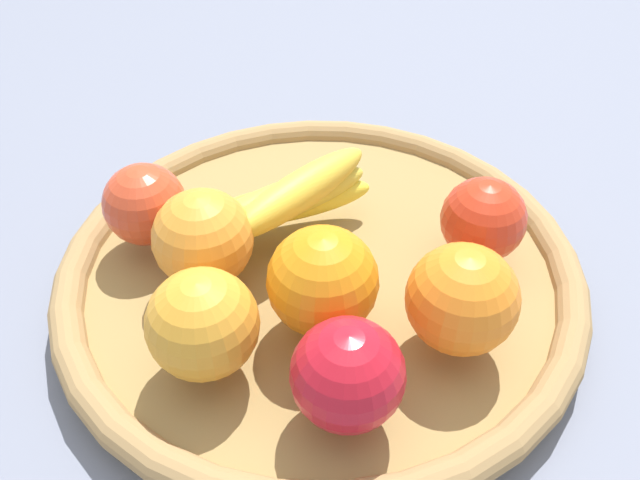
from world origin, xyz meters
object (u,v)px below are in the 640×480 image
(orange_1, at_px, (462,299))
(orange_3, at_px, (323,281))
(banana_bunch, at_px, (291,198))
(apple_2, at_px, (348,374))
(apple_0, at_px, (145,204))
(orange_0, at_px, (203,324))
(orange_2, at_px, (203,238))
(apple_1, at_px, (483,219))

(orange_1, distance_m, orange_3, 0.10)
(banana_bunch, bearing_deg, apple_2, 65.39)
(orange_1, distance_m, apple_0, 0.27)
(apple_0, bearing_deg, orange_0, 78.84)
(orange_1, xyz_separation_m, orange_2, (0.11, -0.17, -0.00))
(orange_3, bearing_deg, apple_1, 172.93)
(orange_0, height_order, apple_2, orange_0)
(orange_1, distance_m, orange_0, 0.18)
(orange_1, height_order, apple_0, orange_1)
(orange_0, bearing_deg, orange_3, 168.25)
(orange_3, xyz_separation_m, apple_2, (0.04, 0.07, -0.00))
(orange_0, height_order, apple_1, orange_0)
(orange_3, distance_m, orange_2, 0.10)
(orange_2, relative_size, apple_0, 1.15)
(orange_1, xyz_separation_m, apple_0, (0.13, -0.24, -0.01))
(orange_1, bearing_deg, banana_bunch, -82.62)
(orange_3, height_order, orange_2, orange_3)
(banana_bunch, relative_size, orange_3, 1.97)
(apple_1, relative_size, apple_2, 0.93)
(banana_bunch, distance_m, orange_0, 0.16)
(apple_0, xyz_separation_m, apple_2, (-0.02, 0.24, 0.00))
(apple_1, bearing_deg, apple_0, -41.30)
(apple_1, distance_m, apple_2, 0.19)
(banana_bunch, xyz_separation_m, orange_1, (-0.02, 0.18, 0.01))
(apple_1, distance_m, apple_0, 0.28)
(orange_2, bearing_deg, apple_2, 93.16)
(apple_0, bearing_deg, apple_2, 95.75)
(orange_2, distance_m, apple_2, 0.17)
(orange_1, bearing_deg, apple_1, -146.44)
(banana_bunch, distance_m, apple_2, 0.19)
(orange_1, bearing_deg, orange_0, -30.29)
(apple_1, bearing_deg, orange_0, -8.82)
(orange_3, bearing_deg, apple_2, 63.93)
(banana_bunch, distance_m, orange_3, 0.11)
(orange_1, bearing_deg, orange_3, -47.12)
(apple_0, bearing_deg, orange_2, 101.69)
(orange_2, height_order, apple_1, orange_2)
(apple_2, bearing_deg, apple_0, -84.25)
(orange_3, bearing_deg, orange_0, -11.75)
(orange_0, bearing_deg, apple_1, 171.18)
(orange_1, height_order, orange_3, orange_3)
(apple_0, bearing_deg, orange_3, 109.86)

